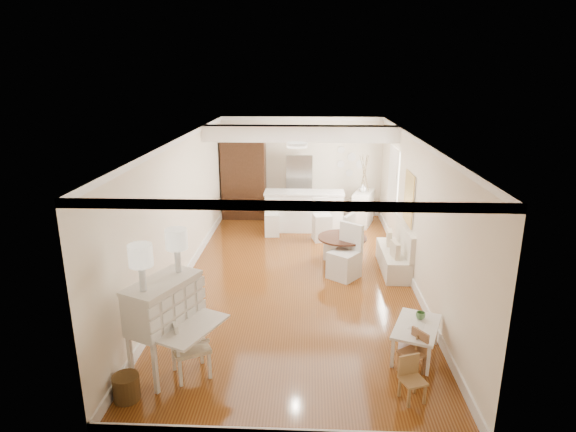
# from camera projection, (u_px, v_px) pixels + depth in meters

# --- Properties ---
(room) EXTENTS (9.00, 9.04, 2.82)m
(room) POSITION_uv_depth(u_px,v_px,m) (300.00, 178.00, 9.41)
(room) COLOR brown
(room) RESTS_ON ground
(secretary_bureau) EXTENTS (1.40, 1.41, 1.35)m
(secretary_bureau) POSITION_uv_depth(u_px,v_px,m) (166.00, 326.00, 6.51)
(secretary_bureau) COLOR white
(secretary_bureau) RESTS_ON ground
(gustavian_armchair) EXTENTS (0.68, 0.68, 0.88)m
(gustavian_armchair) POSITION_uv_depth(u_px,v_px,m) (190.00, 346.00, 6.47)
(gustavian_armchair) COLOR silver
(gustavian_armchair) RESTS_ON ground
(wicker_basket) EXTENTS (0.40, 0.40, 0.33)m
(wicker_basket) POSITION_uv_depth(u_px,v_px,m) (126.00, 387.00, 6.05)
(wicker_basket) COLOR #53381A
(wicker_basket) RESTS_ON ground
(kids_table) EXTENTS (0.89, 1.11, 0.48)m
(kids_table) POSITION_uv_depth(u_px,v_px,m) (415.00, 340.00, 6.97)
(kids_table) COLOR white
(kids_table) RESTS_ON ground
(kids_chair_a) EXTENTS (0.42, 0.42, 0.62)m
(kids_chair_a) POSITION_uv_depth(u_px,v_px,m) (412.00, 353.00, 6.54)
(kids_chair_a) COLOR #9A6B46
(kids_chair_a) RESTS_ON ground
(kids_chair_b) EXTENTS (0.31, 0.31, 0.54)m
(kids_chair_b) POSITION_uv_depth(u_px,v_px,m) (408.00, 347.00, 6.75)
(kids_chair_b) COLOR #B18250
(kids_chair_b) RESTS_ON ground
(kids_chair_c) EXTENTS (0.36, 0.36, 0.59)m
(kids_chair_c) POSITION_uv_depth(u_px,v_px,m) (413.00, 380.00, 5.99)
(kids_chair_c) COLOR #A17A49
(kids_chair_c) RESTS_ON ground
(banquette) EXTENTS (0.52, 1.60, 0.98)m
(banquette) POSITION_uv_depth(u_px,v_px,m) (394.00, 248.00, 9.92)
(banquette) COLOR silver
(banquette) RESTS_ON ground
(dining_table) EXTENTS (1.29, 1.29, 0.69)m
(dining_table) POSITION_uv_depth(u_px,v_px,m) (342.00, 252.00, 10.09)
(dining_table) COLOR #422115
(dining_table) RESTS_ON ground
(slip_chair_near) EXTENTS (0.74, 0.74, 1.09)m
(slip_chair_near) POSITION_uv_depth(u_px,v_px,m) (344.00, 252.00, 9.55)
(slip_chair_near) COLOR silver
(slip_chair_near) RESTS_ON ground
(slip_chair_far) EXTENTS (0.69, 0.68, 1.05)m
(slip_chair_far) POSITION_uv_depth(u_px,v_px,m) (339.00, 236.00, 10.53)
(slip_chair_far) COLOR silver
(slip_chair_far) RESTS_ON ground
(breakfast_counter) EXTENTS (2.05, 0.65, 1.03)m
(breakfast_counter) POSITION_uv_depth(u_px,v_px,m) (304.00, 211.00, 12.49)
(breakfast_counter) COLOR white
(breakfast_counter) RESTS_ON ground
(bar_stool_left) EXTENTS (0.39, 0.39, 0.91)m
(bar_stool_left) POSITION_uv_depth(u_px,v_px,m) (272.00, 218.00, 12.07)
(bar_stool_left) COLOR white
(bar_stool_left) RESTS_ON ground
(bar_stool_right) EXTENTS (0.50, 0.50, 1.04)m
(bar_stool_right) POSITION_uv_depth(u_px,v_px,m) (322.00, 220.00, 11.70)
(bar_stool_right) COLOR silver
(bar_stool_right) RESTS_ON ground
(pantry_cabinet) EXTENTS (1.20, 0.60, 2.30)m
(pantry_cabinet) POSITION_uv_depth(u_px,v_px,m) (244.00, 178.00, 13.41)
(pantry_cabinet) COLOR #381E11
(pantry_cabinet) RESTS_ON ground
(fridge) EXTENTS (0.75, 0.65, 1.80)m
(fridge) POSITION_uv_depth(u_px,v_px,m) (312.00, 187.00, 13.37)
(fridge) COLOR silver
(fridge) RESTS_ON ground
(sideboard) EXTENTS (0.69, 1.04, 0.91)m
(sideboard) POSITION_uv_depth(u_px,v_px,m) (363.00, 208.00, 12.94)
(sideboard) COLOR silver
(sideboard) RESTS_ON ground
(pencil_cup) EXTENTS (0.17, 0.17, 0.11)m
(pencil_cup) POSITION_uv_depth(u_px,v_px,m) (421.00, 316.00, 7.08)
(pencil_cup) COLOR #5B8F53
(pencil_cup) RESTS_ON kids_table
(branch_vase) EXTENTS (0.23, 0.23, 0.20)m
(branch_vase) POSITION_uv_depth(u_px,v_px,m) (363.00, 188.00, 12.83)
(branch_vase) COLOR white
(branch_vase) RESTS_ON sideboard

